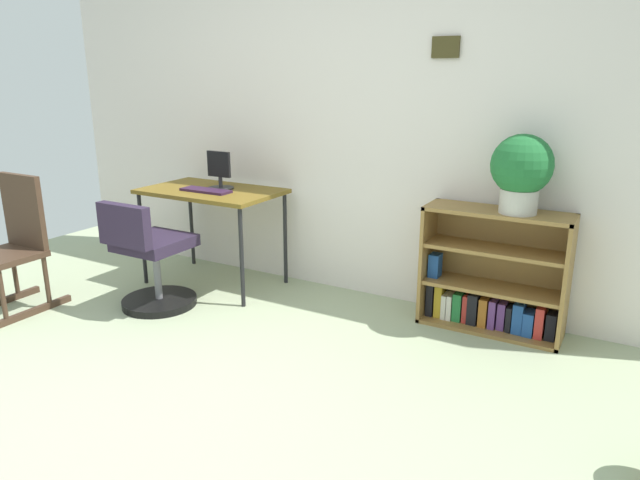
# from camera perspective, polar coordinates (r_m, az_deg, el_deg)

# --- Properties ---
(ground_plane) EXTENTS (6.24, 6.24, 0.00)m
(ground_plane) POSITION_cam_1_polar(r_m,az_deg,el_deg) (2.97, -18.57, -17.08)
(ground_plane) COLOR #9EAB88
(wall_back) EXTENTS (5.20, 0.12, 2.46)m
(wall_back) POSITION_cam_1_polar(r_m,az_deg,el_deg) (4.23, 2.23, 11.34)
(wall_back) COLOR silver
(wall_back) RESTS_ON ground_plane
(desk) EXTENTS (1.03, 0.63, 0.75)m
(desk) POSITION_cam_1_polar(r_m,az_deg,el_deg) (4.43, -10.68, 4.21)
(desk) COLOR brown
(desk) RESTS_ON ground_plane
(monitor) EXTENTS (0.20, 0.19, 0.28)m
(monitor) POSITION_cam_1_polar(r_m,az_deg,el_deg) (4.40, -9.92, 6.61)
(monitor) COLOR #262628
(monitor) RESTS_ON desk
(keyboard) EXTENTS (0.40, 0.13, 0.02)m
(keyboard) POSITION_cam_1_polar(r_m,az_deg,el_deg) (4.34, -11.24, 4.83)
(keyboard) COLOR #2F1933
(keyboard) RESTS_ON desk
(office_chair) EXTENTS (0.52, 0.55, 0.78)m
(office_chair) POSITION_cam_1_polar(r_m,az_deg,el_deg) (4.14, -16.45, -2.06)
(office_chair) COLOR black
(office_chair) RESTS_ON ground_plane
(rocking_chair) EXTENTS (0.42, 0.64, 0.93)m
(rocking_chair) POSITION_cam_1_polar(r_m,az_deg,el_deg) (4.46, -28.03, -0.32)
(rocking_chair) COLOR #422E21
(rocking_chair) RESTS_ON ground_plane
(bookshelf_low) EXTENTS (0.89, 0.30, 0.79)m
(bookshelf_low) POSITION_cam_1_polar(r_m,az_deg,el_deg) (3.83, 16.73, -3.65)
(bookshelf_low) COLOR olive
(bookshelf_low) RESTS_ON ground_plane
(potted_plant_on_shelf) EXTENTS (0.36, 0.36, 0.47)m
(potted_plant_on_shelf) POSITION_cam_1_polar(r_m,az_deg,el_deg) (3.58, 19.33, 6.59)
(potted_plant_on_shelf) COLOR #B7B2A8
(potted_plant_on_shelf) RESTS_ON bookshelf_low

